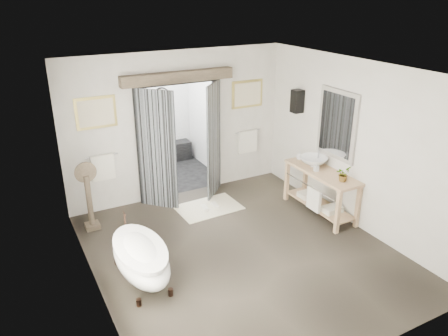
{
  "coord_description": "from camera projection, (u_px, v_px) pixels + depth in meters",
  "views": [
    {
      "loc": [
        -3.07,
        -5.15,
        3.95
      ],
      "look_at": [
        0.0,
        0.6,
        1.25
      ],
      "focal_mm": 35.0,
      "sensor_mm": 36.0,
      "label": 1
    }
  ],
  "objects": [
    {
      "name": "pedestal_mirror",
      "position": [
        89.0,
        201.0,
        7.55
      ],
      "size": [
        0.37,
        0.24,
        1.26
      ],
      "color": "brown",
      "rests_on": "ground_plane"
    },
    {
      "name": "shower_room",
      "position": [
        154.0,
        132.0,
        9.96
      ],
      "size": [
        2.22,
        2.01,
        2.51
      ],
      "color": "black",
      "rests_on": "ground_plane"
    },
    {
      "name": "clawfoot_tub",
      "position": [
        141.0,
        257.0,
        6.26
      ],
      "size": [
        0.69,
        1.55,
        0.76
      ],
      "color": "black",
      "rests_on": "ground_plane"
    },
    {
      "name": "back_wall_dressing",
      "position": [
        182.0,
        123.0,
        8.34
      ],
      "size": [
        3.82,
        0.7,
        2.52
      ],
      "color": "black",
      "rests_on": "ground_plane"
    },
    {
      "name": "rug",
      "position": [
        209.0,
        207.0,
        8.46
      ],
      "size": [
        1.23,
        0.84,
        0.01
      ],
      "primitive_type": "cube",
      "rotation": [
        0.0,
        0.0,
        0.03
      ],
      "color": "beige",
      "rests_on": "ground_plane"
    },
    {
      "name": "room_shell",
      "position": [
        245.0,
        146.0,
        6.23
      ],
      "size": [
        4.52,
        5.02,
        2.91
      ],
      "color": "silver",
      "rests_on": "ground_plane"
    },
    {
      "name": "soap_bottle_b",
      "position": [
        299.0,
        156.0,
        8.48
      ],
      "size": [
        0.16,
        0.16,
        0.16
      ],
      "primitive_type": "imported",
      "rotation": [
        0.0,
        0.0,
        -0.4
      ],
      "color": "gray",
      "rests_on": "vanity"
    },
    {
      "name": "slippers",
      "position": [
        210.0,
        206.0,
        8.43
      ],
      "size": [
        0.35,
        0.25,
        0.05
      ],
      "color": "silver",
      "rests_on": "rug"
    },
    {
      "name": "basin",
      "position": [
        313.0,
        162.0,
        8.16
      ],
      "size": [
        0.61,
        0.61,
        0.18
      ],
      "primitive_type": "imported",
      "rotation": [
        0.0,
        0.0,
        0.16
      ],
      "color": "white",
      "rests_on": "vanity"
    },
    {
      "name": "soap_bottle_a",
      "position": [
        316.0,
        167.0,
        7.94
      ],
      "size": [
        0.09,
        0.09,
        0.17
      ],
      "primitive_type": "imported",
      "rotation": [
        0.0,
        0.0,
        -0.14
      ],
      "color": "gray",
      "rests_on": "vanity"
    },
    {
      "name": "ground_plane",
      "position": [
        241.0,
        252.0,
        7.05
      ],
      "size": [
        5.0,
        5.0,
        0.0
      ],
      "primitive_type": "plane",
      "color": "#453E33"
    },
    {
      "name": "vanity",
      "position": [
        320.0,
        189.0,
        8.09
      ],
      "size": [
        0.57,
        1.6,
        0.85
      ],
      "color": "tan",
      "rests_on": "ground_plane"
    },
    {
      "name": "plant",
      "position": [
        343.0,
        174.0,
        7.51
      ],
      "size": [
        0.3,
        0.28,
        0.27
      ],
      "primitive_type": "imported",
      "rotation": [
        0.0,
        0.0,
        0.36
      ],
      "color": "gray",
      "rests_on": "vanity"
    }
  ]
}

